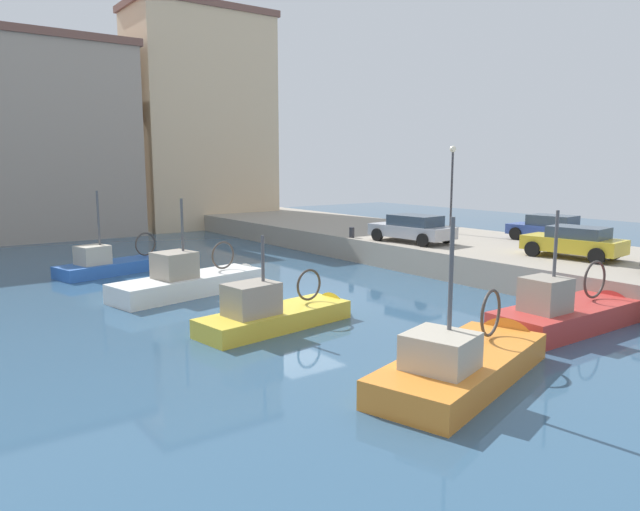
{
  "coord_description": "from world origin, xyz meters",
  "views": [
    {
      "loc": [
        -12.28,
        -17.99,
        5.1
      ],
      "look_at": [
        2.39,
        2.06,
        1.2
      ],
      "focal_mm": 33.17,
      "sensor_mm": 36.0,
      "label": 1
    }
  ],
  "objects_px": {
    "fishing_boat_yellow": "(283,321)",
    "parked_car_blue": "(549,228)",
    "mooring_bollard_mid": "(352,232)",
    "parked_car_yellow": "(574,242)",
    "fishing_boat_red": "(572,323)",
    "fishing_boat_blue": "(124,269)",
    "fishing_boat_orange": "(469,372)",
    "parked_car_silver": "(413,228)",
    "quay_streetlamp": "(452,175)",
    "fishing_boat_white": "(196,289)"
  },
  "relations": [
    {
      "from": "parked_car_silver",
      "to": "parked_car_yellow",
      "type": "bearing_deg",
      "value": -75.93
    },
    {
      "from": "fishing_boat_yellow",
      "to": "parked_car_blue",
      "type": "height_order",
      "value": "fishing_boat_yellow"
    },
    {
      "from": "parked_car_silver",
      "to": "fishing_boat_white",
      "type": "bearing_deg",
      "value": 176.71
    },
    {
      "from": "fishing_boat_yellow",
      "to": "quay_streetlamp",
      "type": "height_order",
      "value": "quay_streetlamp"
    },
    {
      "from": "fishing_boat_red",
      "to": "fishing_boat_blue",
      "type": "distance_m",
      "value": 19.72
    },
    {
      "from": "fishing_boat_orange",
      "to": "mooring_bollard_mid",
      "type": "relative_size",
      "value": 12.58
    },
    {
      "from": "fishing_boat_red",
      "to": "fishing_boat_blue",
      "type": "bearing_deg",
      "value": 114.59
    },
    {
      "from": "fishing_boat_yellow",
      "to": "parked_car_yellow",
      "type": "bearing_deg",
      "value": -8.91
    },
    {
      "from": "parked_car_silver",
      "to": "quay_streetlamp",
      "type": "bearing_deg",
      "value": 18.09
    },
    {
      "from": "fishing_boat_blue",
      "to": "quay_streetlamp",
      "type": "distance_m",
      "value": 17.94
    },
    {
      "from": "fishing_boat_orange",
      "to": "parked_car_blue",
      "type": "xyz_separation_m",
      "value": [
        15.86,
        8.17,
        1.77
      ]
    },
    {
      "from": "parked_car_silver",
      "to": "fishing_boat_yellow",
      "type": "bearing_deg",
      "value": -153.98
    },
    {
      "from": "fishing_boat_blue",
      "to": "fishing_boat_red",
      "type": "bearing_deg",
      "value": -65.41
    },
    {
      "from": "quay_streetlamp",
      "to": "fishing_boat_blue",
      "type": "bearing_deg",
      "value": 161.34
    },
    {
      "from": "fishing_boat_red",
      "to": "mooring_bollard_mid",
      "type": "height_order",
      "value": "fishing_boat_red"
    },
    {
      "from": "fishing_boat_yellow",
      "to": "parked_car_blue",
      "type": "relative_size",
      "value": 1.51
    },
    {
      "from": "quay_streetlamp",
      "to": "fishing_boat_white",
      "type": "bearing_deg",
      "value": -177.13
    },
    {
      "from": "fishing_boat_orange",
      "to": "parked_car_silver",
      "type": "height_order",
      "value": "fishing_boat_orange"
    },
    {
      "from": "parked_car_silver",
      "to": "quay_streetlamp",
      "type": "height_order",
      "value": "quay_streetlamp"
    },
    {
      "from": "fishing_boat_blue",
      "to": "fishing_boat_orange",
      "type": "bearing_deg",
      "value": -83.44
    },
    {
      "from": "fishing_boat_blue",
      "to": "parked_car_silver",
      "type": "bearing_deg",
      "value": -30.09
    },
    {
      "from": "fishing_boat_orange",
      "to": "fishing_boat_yellow",
      "type": "bearing_deg",
      "value": 100.59
    },
    {
      "from": "fishing_boat_white",
      "to": "parked_car_silver",
      "type": "xyz_separation_m",
      "value": [
        11.31,
        -0.65,
        1.77
      ]
    },
    {
      "from": "quay_streetlamp",
      "to": "fishing_boat_red",
      "type": "bearing_deg",
      "value": -123.83
    },
    {
      "from": "mooring_bollard_mid",
      "to": "parked_car_yellow",
      "type": "bearing_deg",
      "value": -73.73
    },
    {
      "from": "fishing_boat_orange",
      "to": "quay_streetlamp",
      "type": "distance_m",
      "value": 20.03
    },
    {
      "from": "fishing_boat_red",
      "to": "parked_car_silver",
      "type": "distance_m",
      "value": 11.73
    },
    {
      "from": "parked_car_yellow",
      "to": "quay_streetlamp",
      "type": "relative_size",
      "value": 0.84
    },
    {
      "from": "fishing_boat_white",
      "to": "quay_streetlamp",
      "type": "xyz_separation_m",
      "value": [
        15.71,
        0.79,
        4.32
      ]
    },
    {
      "from": "fishing_boat_orange",
      "to": "fishing_boat_blue",
      "type": "xyz_separation_m",
      "value": [
        -2.17,
        18.89,
        0.01
      ]
    },
    {
      "from": "fishing_boat_white",
      "to": "quay_streetlamp",
      "type": "height_order",
      "value": "quay_streetlamp"
    },
    {
      "from": "fishing_boat_orange",
      "to": "mooring_bollard_mid",
      "type": "height_order",
      "value": "fishing_boat_orange"
    },
    {
      "from": "fishing_boat_orange",
      "to": "parked_car_silver",
      "type": "bearing_deg",
      "value": 50.15
    },
    {
      "from": "parked_car_silver",
      "to": "parked_car_yellow",
      "type": "xyz_separation_m",
      "value": [
        1.87,
        -7.47,
        -0.02
      ]
    },
    {
      "from": "parked_car_yellow",
      "to": "mooring_bollard_mid",
      "type": "bearing_deg",
      "value": 106.27
    },
    {
      "from": "mooring_bollard_mid",
      "to": "parked_car_silver",
      "type": "bearing_deg",
      "value": -68.82
    },
    {
      "from": "fishing_boat_blue",
      "to": "fishing_boat_white",
      "type": "xyz_separation_m",
      "value": [
        0.78,
        -6.36,
        0.02
      ]
    },
    {
      "from": "parked_car_blue",
      "to": "fishing_boat_orange",
      "type": "bearing_deg",
      "value": -152.74
    },
    {
      "from": "fishing_boat_orange",
      "to": "fishing_boat_blue",
      "type": "bearing_deg",
      "value": 96.56
    },
    {
      "from": "fishing_boat_white",
      "to": "quay_streetlamp",
      "type": "relative_size",
      "value": 1.49
    },
    {
      "from": "fishing_boat_blue",
      "to": "parked_car_blue",
      "type": "height_order",
      "value": "fishing_boat_blue"
    },
    {
      "from": "fishing_boat_red",
      "to": "quay_streetlamp",
      "type": "bearing_deg",
      "value": 56.17
    },
    {
      "from": "fishing_boat_yellow",
      "to": "fishing_boat_blue",
      "type": "xyz_separation_m",
      "value": [
        -0.97,
        12.44,
        -0.04
      ]
    },
    {
      "from": "parked_car_silver",
      "to": "parked_car_yellow",
      "type": "relative_size",
      "value": 1.09
    },
    {
      "from": "fishing_boat_red",
      "to": "parked_car_blue",
      "type": "relative_size",
      "value": 1.54
    },
    {
      "from": "parked_car_yellow",
      "to": "parked_car_blue",
      "type": "bearing_deg",
      "value": 42.75
    },
    {
      "from": "fishing_boat_white",
      "to": "fishing_boat_orange",
      "type": "bearing_deg",
      "value": -83.68
    },
    {
      "from": "fishing_boat_red",
      "to": "parked_car_yellow",
      "type": "height_order",
      "value": "fishing_boat_red"
    },
    {
      "from": "fishing_boat_white",
      "to": "mooring_bollard_mid",
      "type": "height_order",
      "value": "fishing_boat_white"
    },
    {
      "from": "fishing_boat_yellow",
      "to": "fishing_boat_orange",
      "type": "relative_size",
      "value": 0.88
    }
  ]
}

